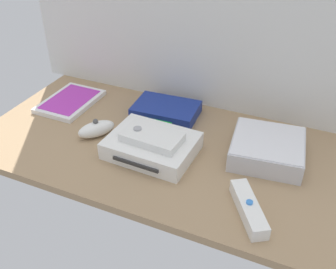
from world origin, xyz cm
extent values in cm
cube|color=#9E7F5B|center=(0.00, 0.00, -1.00)|extent=(100.00, 48.00, 2.00)
cube|color=white|center=(-2.74, -3.64, 2.20)|extent=(21.57, 16.75, 4.40)
cube|color=#2D2D2D|center=(-3.04, -11.83, 2.20)|extent=(12.01, 1.04, 0.80)
cube|color=silver|center=(23.66, 6.07, 2.50)|extent=(18.86, 18.86, 5.00)
cube|color=silver|center=(23.66, 6.07, 5.15)|extent=(18.11, 18.11, 0.30)
cube|color=white|center=(-36.10, 8.54, 0.70)|extent=(13.72, 19.08, 1.40)
cube|color=#B233B2|center=(-36.10, 8.54, 1.48)|extent=(11.25, 16.41, 0.16)
cube|color=navy|center=(-6.84, 14.03, 1.70)|extent=(18.70, 13.08, 3.40)
cube|color=#19D833|center=(-6.46, 7.85, 1.70)|extent=(8.01, 0.89, 0.60)
cube|color=white|center=(24.29, -14.31, 1.50)|extent=(10.99, 14.41, 3.00)
cylinder|color=#387FDB|center=(24.29, -14.31, 3.20)|extent=(1.40, 1.40, 0.40)
ellipsoid|color=white|center=(-19.48, -2.67, 2.00)|extent=(9.45, 10.67, 4.00)
sphere|color=#4C4C4C|center=(-19.48, -2.67, 4.40)|extent=(1.40, 1.40, 1.40)
cube|color=white|center=(-2.28, -4.39, 5.40)|extent=(14.87, 8.89, 2.00)
cylinder|color=#99999E|center=(-6.27, -4.14, 6.60)|extent=(2.12, 2.12, 0.40)
camera|label=1|loc=(31.92, -72.12, 58.21)|focal=41.11mm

